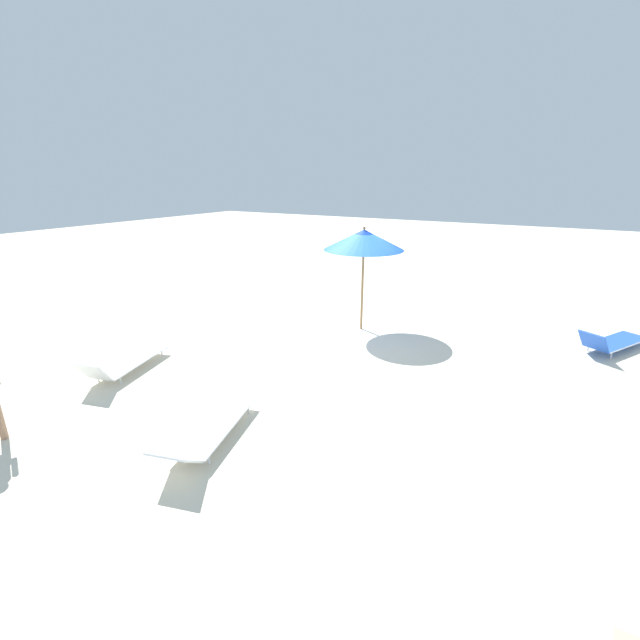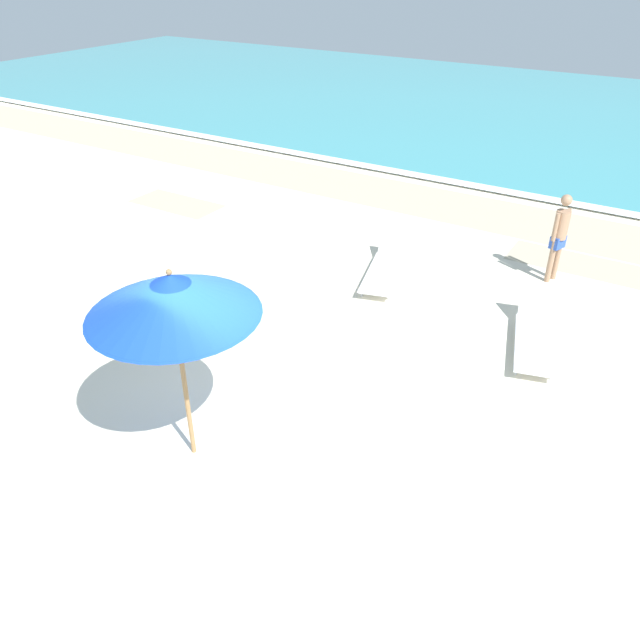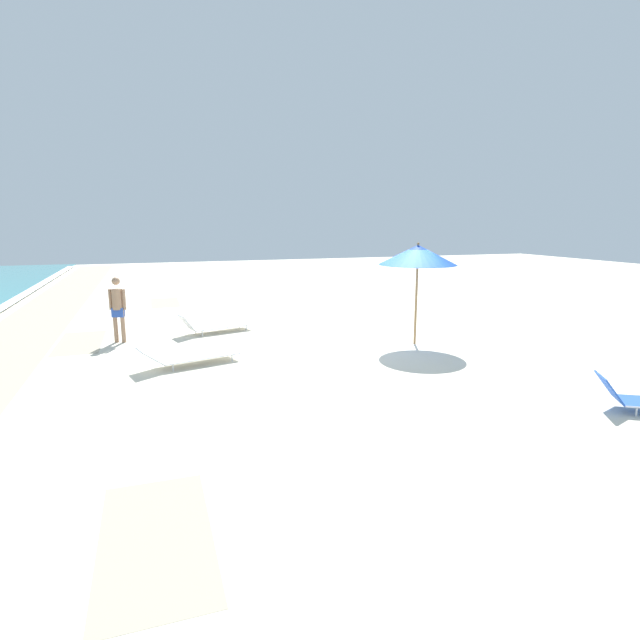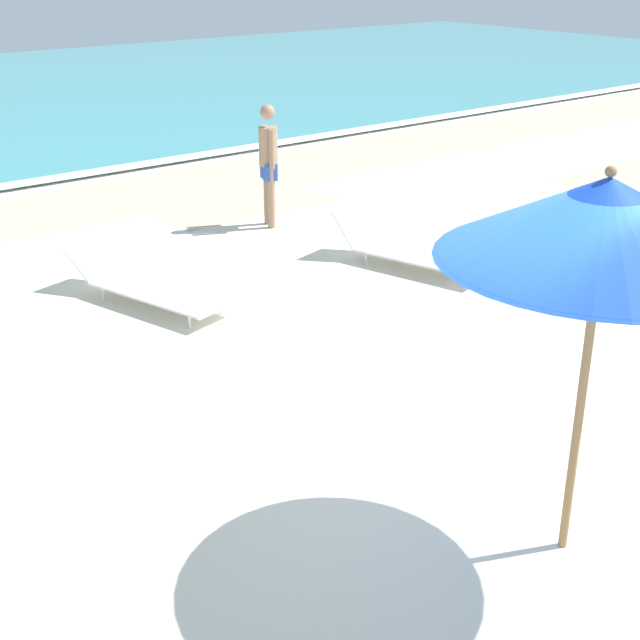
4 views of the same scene
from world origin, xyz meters
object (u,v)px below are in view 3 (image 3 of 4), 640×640
Objects in this scene: sun_lounger_under_umbrella at (189,356)px; sun_lounger_beside_umbrella at (214,325)px; beachgoer_wading_adult at (118,306)px; beach_umbrella at (418,255)px.

sun_lounger_under_umbrella is 3.37m from sun_lounger_beside_umbrella.
beachgoer_wading_adult is (2.86, 1.60, 0.79)m from sun_lounger_under_umbrella.
sun_lounger_under_umbrella is 1.05× the size of sun_lounger_beside_umbrella.
beach_umbrella is 6.22m from sun_lounger_under_umbrella.
sun_lounger_under_umbrella is (-0.12, 5.84, -2.14)m from beach_umbrella.
sun_lounger_beside_umbrella is at bearing -31.94° from sun_lounger_under_umbrella.
sun_lounger_beside_umbrella is at bearing 27.59° from beachgoer_wading_adult.
sun_lounger_under_umbrella is 1.31× the size of beachgoer_wading_adult.
beachgoer_wading_adult is (-0.37, 2.55, 0.78)m from sun_lounger_beside_umbrella.
beach_umbrella is at bearing -104.25° from sun_lounger_under_umbrella.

